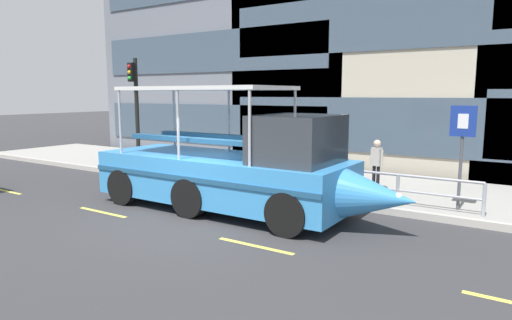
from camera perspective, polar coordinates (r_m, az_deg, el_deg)
ground_plane at (r=11.32m, az=-8.08°, el=-7.45°), size 120.00×120.00×0.00m
sidewalk at (r=15.83m, az=5.37°, el=-2.51°), size 32.00×4.80×0.18m
curb_edge at (r=13.72m, az=0.50°, el=-4.17°), size 32.00×0.18×0.18m
lane_centreline at (r=10.75m, az=-11.00°, el=-8.39°), size 25.80×0.12×0.01m
curb_guardrail at (r=13.88m, az=1.23°, el=-1.23°), size 12.32×0.09×0.85m
traffic_light_pole at (r=18.34m, az=-15.14°, el=7.16°), size 0.24×0.46×4.28m
parking_sign at (r=12.15m, az=24.82°, el=2.36°), size 0.60×0.12×2.62m
duck_tour_boat at (r=11.66m, az=-2.40°, el=-1.39°), size 8.76×2.51×3.28m
pedestrian_near_bow at (r=13.83m, az=15.14°, el=-0.03°), size 0.43×0.26×1.55m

